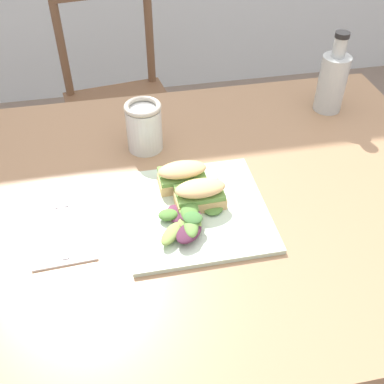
% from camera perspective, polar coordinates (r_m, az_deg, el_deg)
% --- Properties ---
extents(ground_plane, '(9.37, 9.37, 0.00)m').
position_cam_1_polar(ground_plane, '(1.58, 5.43, -20.14)').
color(ground_plane, '#7A6B5B').
extents(dining_table, '(1.14, 0.88, 0.74)m').
position_cam_1_polar(dining_table, '(1.07, 1.64, -5.48)').
color(dining_table, '#997551').
rests_on(dining_table, ground).
extents(chair_wooden_far, '(0.45, 0.45, 0.87)m').
position_cam_1_polar(chair_wooden_far, '(1.86, -8.88, 10.65)').
color(chair_wooden_far, brown).
rests_on(chair_wooden_far, ground).
extents(plate_lunch, '(0.28, 0.28, 0.01)m').
position_cam_1_polar(plate_lunch, '(0.93, 0.48, -2.29)').
color(plate_lunch, beige).
rests_on(plate_lunch, dining_table).
extents(sandwich_half_front, '(0.10, 0.06, 0.06)m').
position_cam_1_polar(sandwich_half_front, '(0.92, 0.99, -0.22)').
color(sandwich_half_front, '#DBB270').
rests_on(sandwich_half_front, plate_lunch).
extents(sandwich_half_back, '(0.10, 0.06, 0.06)m').
position_cam_1_polar(sandwich_half_back, '(0.96, -1.21, 2.07)').
color(sandwich_half_back, '#DBB270').
rests_on(sandwich_half_back, plate_lunch).
extents(salad_mixed_greens, '(0.15, 0.16, 0.03)m').
position_cam_1_polar(salad_mixed_greens, '(0.88, -0.77, -3.40)').
color(salad_mixed_greens, '#602D47').
rests_on(salad_mixed_greens, plate_lunch).
extents(napkin_folded, '(0.13, 0.22, 0.00)m').
position_cam_1_polar(napkin_folded, '(0.94, -15.54, -3.88)').
color(napkin_folded, silver).
rests_on(napkin_folded, dining_table).
extents(fork_on_napkin, '(0.03, 0.19, 0.00)m').
position_cam_1_polar(fork_on_napkin, '(0.95, -15.64, -3.01)').
color(fork_on_napkin, silver).
rests_on(fork_on_napkin, napkin_folded).
extents(bottle_cold_brew, '(0.07, 0.07, 0.21)m').
position_cam_1_polar(bottle_cold_brew, '(1.27, 16.77, 12.53)').
color(bottle_cold_brew, black).
rests_on(bottle_cold_brew, dining_table).
extents(mason_jar_iced_tea, '(0.08, 0.08, 0.12)m').
position_cam_1_polar(mason_jar_iced_tea, '(1.08, -5.88, 7.74)').
color(mason_jar_iced_tea, gold).
rests_on(mason_jar_iced_tea, dining_table).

